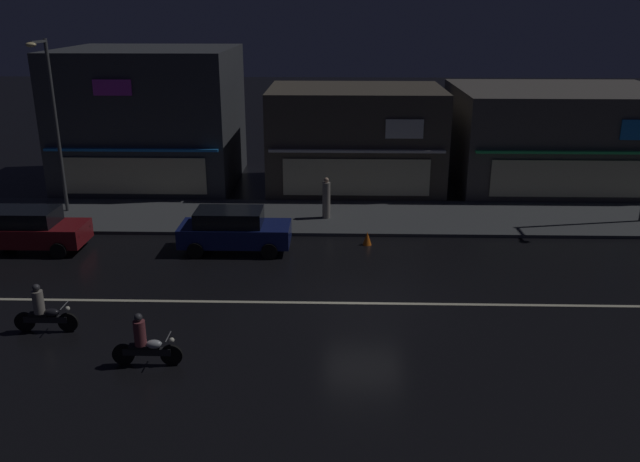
% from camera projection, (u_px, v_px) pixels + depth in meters
% --- Properties ---
extents(ground_plane, '(140.00, 140.00, 0.00)m').
position_uv_depth(ground_plane, '(365.00, 303.00, 21.21)').
color(ground_plane, black).
extents(lane_divider_stripe, '(34.32, 0.16, 0.01)m').
position_uv_depth(lane_divider_stripe, '(365.00, 303.00, 21.21)').
color(lane_divider_stripe, beige).
rests_on(lane_divider_stripe, ground).
extents(sidewalk_far, '(36.12, 4.89, 0.14)m').
position_uv_depth(sidewalk_far, '(357.00, 217.00, 29.61)').
color(sidewalk_far, '#424447').
rests_on(sidewalk_far, ground).
extents(storefront_left_block, '(8.86, 8.21, 7.08)m').
position_uv_depth(storefront_left_block, '(152.00, 117.00, 34.85)').
color(storefront_left_block, '#383A3F').
rests_on(storefront_left_block, ground).
extents(storefront_center_block, '(10.96, 8.70, 5.08)m').
position_uv_depth(storefront_center_block, '(557.00, 136.00, 34.87)').
color(storefront_center_block, '#56514C').
rests_on(storefront_center_block, ground).
extents(storefront_right_block, '(8.87, 6.38, 5.20)m').
position_uv_depth(storefront_right_block, '(355.00, 138.00, 34.02)').
color(storefront_right_block, '#4C443A').
rests_on(storefront_right_block, ground).
extents(streetlamp_west, '(0.44, 1.64, 7.69)m').
position_uv_depth(streetlamp_west, '(53.00, 114.00, 28.66)').
color(streetlamp_west, '#47494C').
rests_on(streetlamp_west, sidewalk_far).
extents(pedestrian_on_sidewalk, '(0.35, 0.35, 1.86)m').
position_uv_depth(pedestrian_on_sidewalk, '(326.00, 199.00, 29.03)').
color(pedestrian_on_sidewalk, gray).
rests_on(pedestrian_on_sidewalk, sidewalk_far).
extents(parked_car_near_kerb, '(4.30, 1.98, 1.67)m').
position_uv_depth(parked_car_near_kerb, '(234.00, 229.00, 25.54)').
color(parked_car_near_kerb, navy).
rests_on(parked_car_near_kerb, ground).
extents(parked_car_trailing, '(4.30, 1.98, 1.67)m').
position_uv_depth(parked_car_trailing, '(29.00, 229.00, 25.59)').
color(parked_car_trailing, maroon).
rests_on(parked_car_trailing, ground).
extents(motorcycle_lead, '(1.90, 0.60, 1.52)m').
position_uv_depth(motorcycle_lead, '(43.00, 312.00, 19.21)').
color(motorcycle_lead, black).
rests_on(motorcycle_lead, ground).
extents(motorcycle_following, '(1.90, 0.60, 1.52)m').
position_uv_depth(motorcycle_following, '(144.00, 344.00, 17.41)').
color(motorcycle_following, black).
rests_on(motorcycle_following, ground).
extents(traffic_cone, '(0.36, 0.36, 0.55)m').
position_uv_depth(traffic_cone, '(367.00, 238.00, 26.32)').
color(traffic_cone, orange).
rests_on(traffic_cone, ground).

